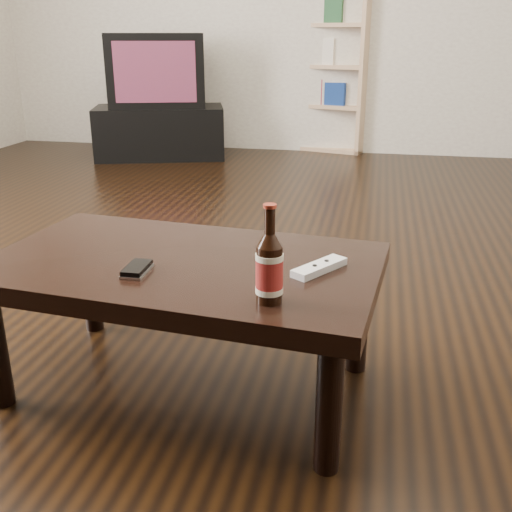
% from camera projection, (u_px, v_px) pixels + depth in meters
% --- Properties ---
extents(floor, '(5.00, 6.00, 0.01)m').
position_uv_depth(floor, '(179.00, 283.00, 2.44)').
color(floor, black).
rests_on(floor, ground).
extents(tv_stand, '(1.11, 0.78, 0.40)m').
position_uv_depth(tv_stand, '(160.00, 132.00, 4.83)').
color(tv_stand, black).
rests_on(tv_stand, floor).
extents(tv, '(0.84, 0.65, 0.55)m').
position_uv_depth(tv, '(157.00, 70.00, 4.66)').
color(tv, black).
rests_on(tv, tv_stand).
extents(bookshelf, '(0.81, 0.53, 1.38)m').
position_uv_depth(bookshelf, '(326.00, 62.00, 5.03)').
color(bookshelf, tan).
rests_on(bookshelf, floor).
extents(coffee_table, '(1.08, 0.70, 0.39)m').
position_uv_depth(coffee_table, '(184.00, 277.00, 1.61)').
color(coffee_table, black).
rests_on(coffee_table, floor).
extents(beer_bottle, '(0.08, 0.08, 0.23)m').
position_uv_depth(beer_bottle, '(269.00, 269.00, 1.31)').
color(beer_bottle, black).
rests_on(beer_bottle, coffee_table).
extents(phone, '(0.06, 0.11, 0.02)m').
position_uv_depth(phone, '(137.00, 269.00, 1.50)').
color(phone, silver).
rests_on(phone, coffee_table).
extents(remote, '(0.13, 0.17, 0.02)m').
position_uv_depth(remote, '(319.00, 267.00, 1.51)').
color(remote, silver).
rests_on(remote, coffee_table).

